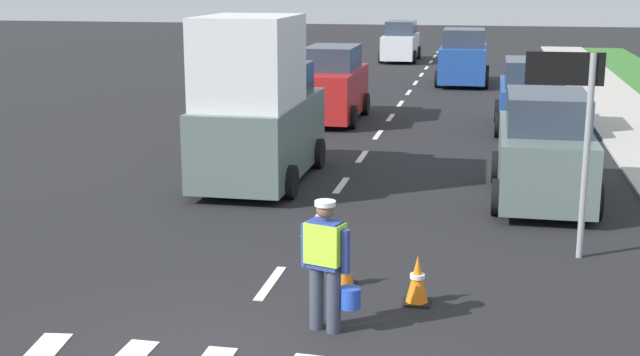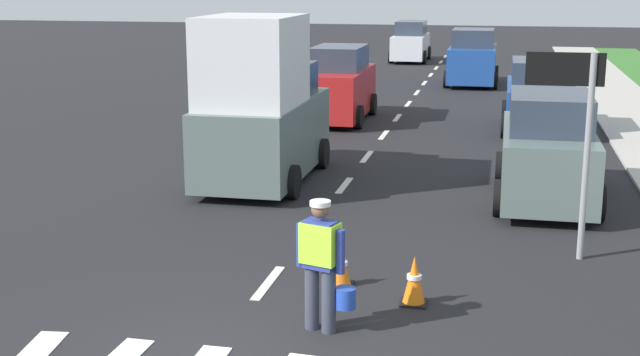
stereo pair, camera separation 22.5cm
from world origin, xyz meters
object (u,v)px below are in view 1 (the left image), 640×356
at_px(car_parked_far, 531,98).
at_px(car_parked_curbside, 544,151).
at_px(car_oncoming_third, 401,43).
at_px(road_worker, 327,259).
at_px(delivery_truck, 258,108).
at_px(car_oncoming_second, 332,86).
at_px(traffic_cone_near, 343,266).
at_px(lane_direction_sign, 574,105).
at_px(car_outgoing_far, 463,59).
at_px(traffic_cone_far, 417,280).

bearing_deg(car_parked_far, car_parked_curbside, -90.57).
xyz_separation_m(car_parked_curbside, car_oncoming_third, (-5.66, 27.51, -0.05)).
xyz_separation_m(road_worker, car_oncoming_third, (-2.70, 34.59, 0.02)).
xyz_separation_m(delivery_truck, car_oncoming_second, (0.08, 8.22, -0.57)).
relative_size(delivery_truck, car_oncoming_second, 1.09).
distance_m(traffic_cone_near, car_oncoming_second, 14.35).
height_order(lane_direction_sign, car_oncoming_second, lane_direction_sign).
relative_size(car_oncoming_second, car_outgoing_far, 1.09).
height_order(car_outgoing_far, car_parked_curbside, car_outgoing_far).
distance_m(traffic_cone_far, car_oncoming_second, 15.05).
height_order(delivery_truck, car_oncoming_second, delivery_truck).
bearing_deg(delivery_truck, road_worker, -68.74).
relative_size(delivery_truck, car_outgoing_far, 1.19).
height_order(traffic_cone_far, car_oncoming_third, car_oncoming_third).
bearing_deg(car_oncoming_second, lane_direction_sign, -63.84).
relative_size(car_parked_curbside, car_oncoming_third, 1.01).
distance_m(road_worker, car_outgoing_far, 25.33).
bearing_deg(lane_direction_sign, car_parked_far, 90.40).
relative_size(car_oncoming_second, car_oncoming_third, 1.01).
bearing_deg(traffic_cone_near, traffic_cone_far, -23.52).
bearing_deg(car_outgoing_far, car_oncoming_second, -110.51).
height_order(traffic_cone_far, car_outgoing_far, car_outgoing_far).
distance_m(traffic_cone_far, car_outgoing_far, 24.21).
bearing_deg(lane_direction_sign, car_outgoing_far, 96.09).
height_order(lane_direction_sign, car_outgoing_far, lane_direction_sign).
bearing_deg(road_worker, lane_direction_sign, 48.84).
height_order(lane_direction_sign, car_parked_curbside, lane_direction_sign).
distance_m(road_worker, delivery_truck, 8.00).
bearing_deg(car_oncoming_third, lane_direction_sign, -79.37).
bearing_deg(car_oncoming_second, traffic_cone_far, -75.22).
bearing_deg(car_oncoming_third, car_parked_curbside, -78.37).
relative_size(traffic_cone_near, car_parked_far, 0.14).
relative_size(traffic_cone_far, delivery_truck, 0.15).
relative_size(car_oncoming_second, car_parked_far, 1.01).
bearing_deg(traffic_cone_near, car_oncoming_third, 94.55).
relative_size(traffic_cone_near, delivery_truck, 0.13).
bearing_deg(car_oncoming_third, car_parked_far, -73.63).
bearing_deg(traffic_cone_far, car_parked_far, 81.75).
bearing_deg(traffic_cone_near, delivery_truck, 115.80).
height_order(traffic_cone_near, car_parked_curbside, car_parked_curbside).
bearing_deg(traffic_cone_near, car_parked_far, 76.96).
bearing_deg(car_parked_far, traffic_cone_near, -103.04).
distance_m(traffic_cone_near, car_oncoming_third, 33.11).
bearing_deg(road_worker, car_outgoing_far, 88.19).
bearing_deg(traffic_cone_far, car_outgoing_far, 90.53).
height_order(car_outgoing_far, car_parked_far, car_outgoing_far).
bearing_deg(car_parked_far, lane_direction_sign, -89.60).
xyz_separation_m(traffic_cone_near, car_oncoming_third, (-2.63, 33.00, 0.65)).
bearing_deg(car_oncoming_third, car_oncoming_second, -90.35).
relative_size(road_worker, car_parked_curbside, 0.40).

